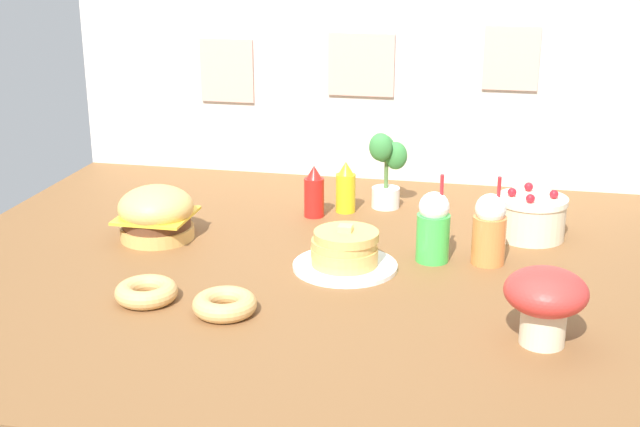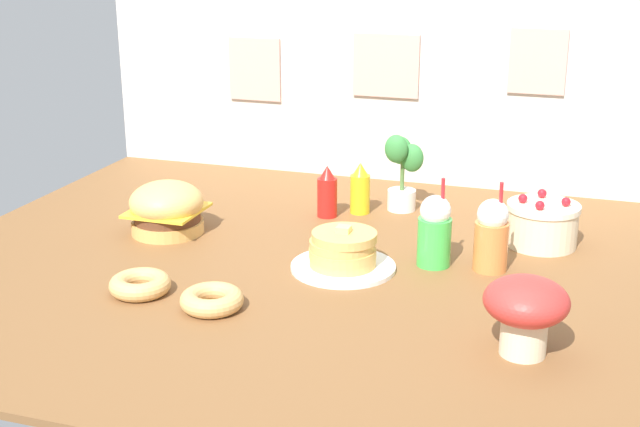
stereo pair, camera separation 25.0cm
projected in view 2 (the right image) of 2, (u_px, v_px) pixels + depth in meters
The scene contains 13 objects.
ground_plane at pixel (315, 269), 2.53m from camera, with size 2.34×1.92×0.02m, color brown.
back_wall at pixel (394, 76), 3.26m from camera, with size 2.34×0.04×0.81m.
burger at pixel (167, 209), 2.77m from camera, with size 0.24×0.24×0.17m.
pancake_stack at pixel (343, 253), 2.49m from camera, with size 0.31×0.31×0.13m.
layer_cake at pixel (542, 224), 2.67m from camera, with size 0.22×0.22×0.16m.
ketchup_bottle at pixel (327, 193), 2.93m from camera, with size 0.07×0.07×0.18m.
mustard_bottle at pixel (360, 190), 2.97m from camera, with size 0.07×0.07×0.18m.
cream_soda_cup at pixel (435, 231), 2.50m from camera, with size 0.10×0.10×0.27m.
orange_float_cup at pixel (492, 235), 2.46m from camera, with size 0.10×0.10×0.27m.
donut_pink_glaze at pixel (140, 284), 2.33m from camera, with size 0.17×0.17×0.05m.
donut_chocolate at pixel (212, 299), 2.23m from camera, with size 0.17×0.17×0.05m.
potted_plant at pixel (402, 169), 2.98m from camera, with size 0.13×0.11×0.27m.
mushroom_stool at pixel (526, 308), 1.97m from camera, with size 0.20×0.20×0.19m.
Camera 2 is at (0.74, -2.23, 0.95)m, focal length 48.35 mm.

